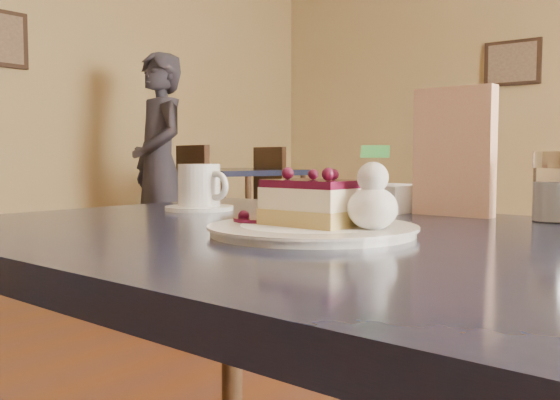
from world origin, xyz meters
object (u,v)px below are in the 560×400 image
Objects in this scene: main_table at (334,288)px; cheesecake_slice at (313,203)px; patron at (159,166)px; dessert_plate at (312,230)px; bg_table_far_left at (235,257)px; coffee_set at (200,190)px.

cheesecake_slice is (-0.00, -0.05, 0.12)m from main_table.
cheesecake_slice is at bearing -16.67° from patron.
dessert_plate is 0.04m from cheesecake_slice.
main_table is at bearing 87.51° from dessert_plate.
cheesecake_slice is 3.66m from patron.
cheesecake_slice reaches higher than dessert_plate.
patron reaches higher than bg_table_far_left.
coffee_set is 0.09× the size of patron.
patron reaches higher than dessert_plate.
main_table is at bearing -16.02° from patron.
coffee_set is (-0.39, 0.12, 0.12)m from main_table.
coffee_set is 0.08× the size of bg_table_far_left.
patron is at bearing 142.12° from dessert_plate.
cheesecake_slice is 0.07× the size of bg_table_far_left.
coffee_set is 3.76m from bg_table_far_left.
dessert_plate is 1.92× the size of coffee_set.
coffee_set reaches higher than dessert_plate.
cheesecake_slice reaches higher than bg_table_far_left.
bg_table_far_left is (-2.82, 2.95, -0.73)m from cheesecake_slice.
cheesecake_slice is 4.15m from bg_table_far_left.
patron is at bearing -79.91° from bg_table_far_left.
coffee_set is at bearing 158.15° from cheesecake_slice.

